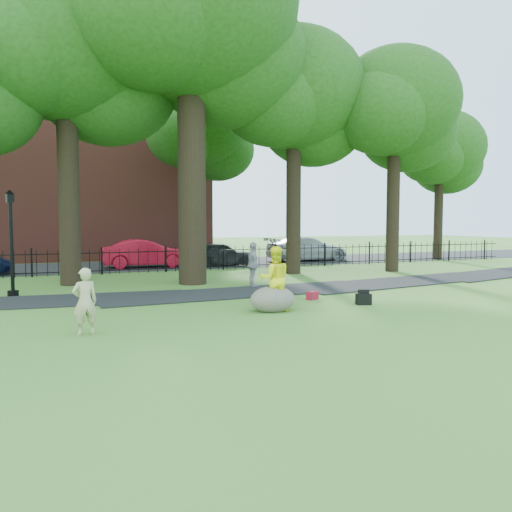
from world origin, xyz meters
name	(u,v)px	position (x,y,z in m)	size (l,w,h in m)	color
ground	(262,314)	(0.00, 0.00, 0.00)	(120.00, 120.00, 0.00)	#3C6925
footpath	(244,293)	(1.00, 3.90, 0.00)	(36.00, 2.60, 0.03)	black
street	(150,265)	(0.00, 16.00, 0.00)	(80.00, 7.00, 0.02)	black
iron_fence	(165,260)	(0.00, 12.00, 0.60)	(44.00, 0.04, 1.20)	black
brick_building	(67,169)	(-4.00, 24.00, 6.00)	(18.00, 8.00, 12.00)	brown
big_tree	(193,24)	(0.13, 7.09, 10.14)	(10.08, 8.61, 14.37)	black
tree_row	(194,86)	(0.52, 8.40, 8.15)	(26.82, 7.96, 12.42)	black
woman	(85,301)	(-4.58, -0.79, 0.74)	(0.54, 0.35, 1.48)	tan
man	(275,279)	(0.50, 0.28, 0.90)	(0.88, 0.68, 1.80)	#FFF215
pedestrian	(253,265)	(1.87, 5.19, 0.85)	(1.00, 0.42, 1.71)	#9E9EA2
boulder	(273,298)	(0.43, 0.27, 0.38)	(1.29, 0.98, 0.76)	#686256
lamppost	(11,244)	(-6.41, 6.04, 1.73)	(0.35, 0.35, 3.53)	black
backpack	(364,299)	(3.39, 0.19, 0.16)	(0.43, 0.27, 0.32)	black
red_bag	(312,296)	(2.44, 1.62, 0.13)	(0.37, 0.23, 0.26)	maroon
red_sedan	(145,253)	(-0.48, 14.79, 0.76)	(1.61, 4.62, 1.52)	#A60C22
grey_car	(219,254)	(3.44, 13.97, 0.68)	(1.61, 3.99, 1.36)	black
silver_car	(307,249)	(9.67, 15.28, 0.76)	(2.12, 5.23, 1.52)	#A0A2A9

